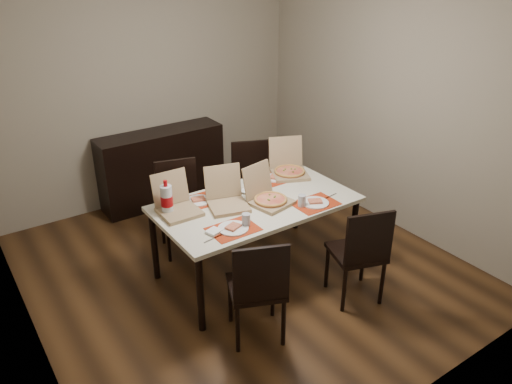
# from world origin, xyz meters

# --- Properties ---
(ground) EXTENTS (3.80, 4.00, 0.02)m
(ground) POSITION_xyz_m (0.00, 0.00, -0.01)
(ground) COLOR #482C16
(ground) RESTS_ON ground
(room_walls) EXTENTS (3.84, 4.02, 2.62)m
(room_walls) POSITION_xyz_m (0.00, 0.43, 1.73)
(room_walls) COLOR gray
(room_walls) RESTS_ON ground
(sideboard) EXTENTS (1.50, 0.40, 0.90)m
(sideboard) POSITION_xyz_m (0.00, 1.78, 0.45)
(sideboard) COLOR black
(sideboard) RESTS_ON ground
(dining_table) EXTENTS (1.80, 1.00, 0.75)m
(dining_table) POSITION_xyz_m (0.08, -0.12, 0.68)
(dining_table) COLOR beige
(dining_table) RESTS_ON ground
(chair_near_left) EXTENTS (0.55, 0.55, 0.93)m
(chair_near_left) POSITION_xyz_m (-0.45, -0.90, 0.51)
(chair_near_left) COLOR black
(chair_near_left) RESTS_ON ground
(chair_near_right) EXTENTS (0.53, 0.53, 0.93)m
(chair_near_right) POSITION_xyz_m (0.56, -0.99, 0.51)
(chair_near_right) COLOR black
(chair_near_right) RESTS_ON ground
(chair_far_left) EXTENTS (0.52, 0.52, 0.93)m
(chair_far_left) POSITION_xyz_m (-0.30, 0.70, 0.51)
(chair_far_left) COLOR black
(chair_far_left) RESTS_ON ground
(chair_far_right) EXTENTS (0.55, 0.55, 0.93)m
(chair_far_right) POSITION_xyz_m (0.61, 0.73, 0.51)
(chair_far_right) COLOR black
(chair_far_right) RESTS_ON ground
(setting_near_left) EXTENTS (0.50, 0.30, 0.11)m
(setting_near_left) POSITION_xyz_m (-0.35, -0.42, 0.77)
(setting_near_left) COLOR #AA270B
(setting_near_left) RESTS_ON dining_table
(setting_near_right) EXTENTS (0.50, 0.30, 0.11)m
(setting_near_right) POSITION_xyz_m (0.46, -0.44, 0.77)
(setting_near_right) COLOR #AA270B
(setting_near_right) RESTS_ON dining_table
(setting_far_left) EXTENTS (0.46, 0.30, 0.11)m
(setting_far_left) POSITION_xyz_m (-0.33, 0.18, 0.77)
(setting_far_left) COLOR #AA270B
(setting_far_left) RESTS_ON dining_table
(setting_far_right) EXTENTS (0.48, 0.30, 0.11)m
(setting_far_right) POSITION_xyz_m (0.47, 0.18, 0.77)
(setting_far_right) COLOR #AA270B
(setting_far_right) RESTS_ON dining_table
(napkin_loose) EXTENTS (0.15, 0.14, 0.02)m
(napkin_loose) POSITION_xyz_m (0.08, -0.19, 0.76)
(napkin_loose) COLOR white
(napkin_loose) RESTS_ON dining_table
(pizza_box_center) EXTENTS (0.40, 0.43, 0.34)m
(pizza_box_center) POSITION_xyz_m (0.15, -0.20, 0.80)
(pizza_box_center) COLOR #927754
(pizza_box_center) RESTS_ON dining_table
(pizza_box_right) EXTENTS (0.47, 0.49, 0.35)m
(pizza_box_right) POSITION_xyz_m (0.70, 0.21, 0.81)
(pizza_box_right) COLOR #927754
(pizza_box_right) RESTS_ON dining_table
(pizza_box_left) EXTENTS (0.33, 0.37, 0.33)m
(pizza_box_left) POSITION_xyz_m (-0.60, 0.12, 0.81)
(pizza_box_left) COLOR #927754
(pizza_box_left) RESTS_ON dining_table
(pizza_box_extra) EXTENTS (0.42, 0.45, 0.34)m
(pizza_box_extra) POSITION_xyz_m (-0.18, -0.03, 0.81)
(pizza_box_extra) COLOR #927754
(pizza_box_extra) RESTS_ON dining_table
(faina_plate) EXTENTS (0.23, 0.23, 0.03)m
(faina_plate) POSITION_xyz_m (-0.20, 0.02, 0.76)
(faina_plate) COLOR black
(faina_plate) RESTS_ON dining_table
(dip_bowl) EXTENTS (0.12, 0.12, 0.03)m
(dip_bowl) POSITION_xyz_m (0.11, 0.10, 0.76)
(dip_bowl) COLOR white
(dip_bowl) RESTS_ON dining_table
(soda_bottle) EXTENTS (0.11, 0.11, 0.32)m
(soda_bottle) POSITION_xyz_m (-0.68, 0.13, 0.88)
(soda_bottle) COLOR silver
(soda_bottle) RESTS_ON dining_table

